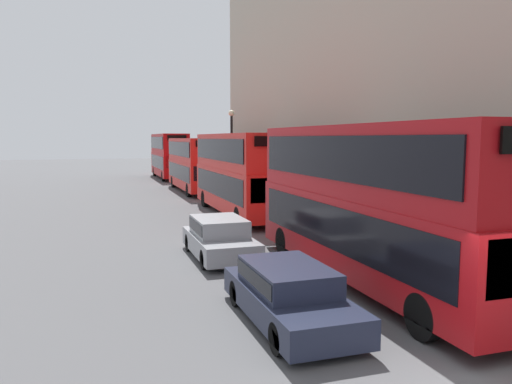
{
  "coord_description": "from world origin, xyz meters",
  "views": [
    {
      "loc": [
        -5.88,
        -5.79,
        4.15
      ],
      "look_at": [
        0.48,
        13.75,
        1.93
      ],
      "focal_mm": 35.0,
      "sensor_mm": 36.0,
      "label": 1
    }
  ],
  "objects_px": {
    "bus_second_in_queue": "(240,171)",
    "car_dark_sedan": "(289,292)",
    "bus_leading": "(372,197)",
    "car_hatchback": "(219,237)",
    "bus_third_in_queue": "(195,162)",
    "bus_trailing": "(169,154)"
  },
  "relations": [
    {
      "from": "bus_second_in_queue",
      "to": "car_dark_sedan",
      "type": "xyz_separation_m",
      "value": [
        -3.4,
        -15.6,
        -1.72
      ]
    },
    {
      "from": "bus_leading",
      "to": "bus_third_in_queue",
      "type": "relative_size",
      "value": 1.07
    },
    {
      "from": "bus_leading",
      "to": "car_hatchback",
      "type": "bearing_deg",
      "value": 128.14
    },
    {
      "from": "bus_third_in_queue",
      "to": "bus_second_in_queue",
      "type": "bearing_deg",
      "value": -90.0
    },
    {
      "from": "bus_leading",
      "to": "car_dark_sedan",
      "type": "distance_m",
      "value": 4.4
    },
    {
      "from": "bus_leading",
      "to": "car_hatchback",
      "type": "xyz_separation_m",
      "value": [
        -3.4,
        4.33,
        -1.75
      ]
    },
    {
      "from": "car_dark_sedan",
      "to": "car_hatchback",
      "type": "bearing_deg",
      "value": 90.0
    },
    {
      "from": "bus_trailing",
      "to": "car_hatchback",
      "type": "xyz_separation_m",
      "value": [
        -3.4,
        -35.42,
        -1.79
      ]
    },
    {
      "from": "bus_second_in_queue",
      "to": "car_dark_sedan",
      "type": "relative_size",
      "value": 2.33
    },
    {
      "from": "bus_leading",
      "to": "car_dark_sedan",
      "type": "relative_size",
      "value": 2.41
    },
    {
      "from": "bus_second_in_queue",
      "to": "bus_third_in_queue",
      "type": "relative_size",
      "value": 1.03
    },
    {
      "from": "car_dark_sedan",
      "to": "car_hatchback",
      "type": "distance_m",
      "value": 6.49
    },
    {
      "from": "bus_second_in_queue",
      "to": "car_hatchback",
      "type": "relative_size",
      "value": 2.52
    },
    {
      "from": "bus_third_in_queue",
      "to": "bus_trailing",
      "type": "height_order",
      "value": "bus_trailing"
    },
    {
      "from": "bus_third_in_queue",
      "to": "bus_trailing",
      "type": "bearing_deg",
      "value": 90.0
    },
    {
      "from": "bus_leading",
      "to": "bus_trailing",
      "type": "height_order",
      "value": "bus_trailing"
    },
    {
      "from": "bus_leading",
      "to": "bus_third_in_queue",
      "type": "height_order",
      "value": "bus_leading"
    },
    {
      "from": "bus_second_in_queue",
      "to": "car_hatchback",
      "type": "bearing_deg",
      "value": -110.46
    },
    {
      "from": "bus_trailing",
      "to": "bus_second_in_queue",
      "type": "bearing_deg",
      "value": -90.0
    },
    {
      "from": "bus_second_in_queue",
      "to": "car_dark_sedan",
      "type": "bearing_deg",
      "value": -102.29
    },
    {
      "from": "bus_leading",
      "to": "bus_second_in_queue",
      "type": "height_order",
      "value": "bus_leading"
    },
    {
      "from": "bus_trailing",
      "to": "car_dark_sedan",
      "type": "bearing_deg",
      "value": -94.64
    }
  ]
}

